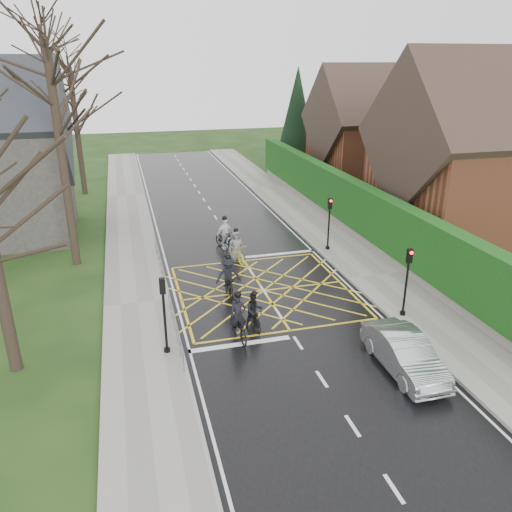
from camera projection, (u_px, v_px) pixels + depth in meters
name	position (u px, v px, depth m)	size (l,w,h in m)	color
ground	(264.00, 291.00, 24.31)	(120.00, 120.00, 0.00)	black
road	(264.00, 291.00, 24.31)	(9.00, 80.00, 0.01)	black
sidewalk_right	(375.00, 276.00, 25.73)	(3.00, 80.00, 0.15)	gray
sidewalk_left	(138.00, 304.00, 22.83)	(3.00, 80.00, 0.15)	gray
stone_wall	(356.00, 232.00, 31.45)	(0.50, 38.00, 0.70)	slate
hedge	(358.00, 205.00, 30.80)	(0.90, 38.00, 2.80)	#103A10
house_near	(483.00, 163.00, 29.74)	(11.80, 9.80, 11.30)	brown
house_far	(372.00, 137.00, 42.45)	(9.80, 8.80, 10.30)	brown
conifer	(297.00, 120.00, 48.43)	(4.60, 4.60, 10.00)	black
tree_near	(56.00, 116.00, 24.61)	(9.24, 9.24, 11.44)	black
tree_mid	(50.00, 91.00, 31.29)	(10.08, 10.08, 12.48)	black
tree_far	(74.00, 105.00, 39.17)	(8.40, 8.40, 10.40)	black
railing_south	(175.00, 323.00, 19.75)	(0.05, 5.04, 1.03)	slate
railing_north	(159.00, 256.00, 26.49)	(0.05, 6.04, 1.03)	slate
traffic_light_ne	(329.00, 224.00, 28.70)	(0.24, 0.31, 3.21)	black
traffic_light_se	(406.00, 283.00, 21.16)	(0.24, 0.31, 3.21)	black
traffic_light_sw	(165.00, 316.00, 18.43)	(0.24, 0.31, 3.21)	black
cyclist_rear	(238.00, 322.00, 20.03)	(0.88, 2.13, 2.03)	black
cyclist_back	(254.00, 314.00, 20.75)	(0.77, 1.69, 1.69)	black
cyclist_mid	(229.00, 280.00, 23.70)	(1.24, 2.12, 2.03)	black
cyclist_front	(225.00, 237.00, 29.38)	(1.33, 2.11, 2.05)	black
cyclist_lead	(236.00, 250.00, 27.68)	(1.03, 2.06, 1.91)	gold
car	(404.00, 353.00, 17.87)	(1.47, 4.21, 1.39)	#AFB1B6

